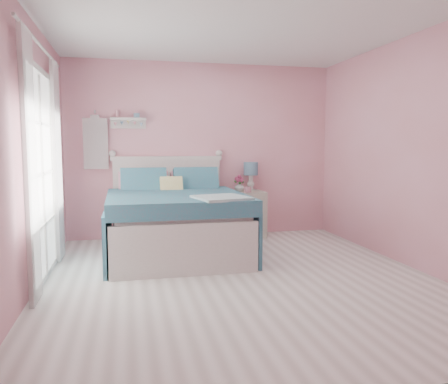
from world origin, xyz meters
name	(u,v)px	position (x,y,z in m)	size (l,w,h in m)	color
floor	(239,277)	(0.00, 0.00, 0.00)	(4.50, 4.50, 0.00)	beige
room_shell	(240,124)	(0.00, 0.00, 1.58)	(4.50, 4.50, 4.50)	pink
bed	(175,221)	(-0.54, 1.20, 0.41)	(1.68, 2.11, 1.22)	silver
nightstand	(248,214)	(0.65, 2.00, 0.35)	(0.48, 0.47, 0.69)	beige
table_lamp	(251,171)	(0.72, 2.09, 0.99)	(0.22, 0.22, 0.43)	white
vase	(239,187)	(0.52, 2.01, 0.76)	(0.14, 0.14, 0.14)	silver
teacup	(248,190)	(0.60, 1.83, 0.73)	(0.11, 0.11, 0.08)	#C38394
roses	(239,179)	(0.52, 2.00, 0.87)	(0.14, 0.11, 0.12)	#BF4171
wall_shelf	(128,120)	(-1.09, 2.19, 1.73)	(0.50, 0.15, 0.25)	silver
hanging_dress	(96,144)	(-1.55, 2.18, 1.40)	(0.34, 0.03, 0.72)	white
french_door	(41,175)	(-1.97, 0.40, 1.07)	(0.04, 1.32, 2.16)	silver
curtain_near	(30,168)	(-1.92, -0.34, 1.18)	(0.04, 0.40, 2.32)	white
curtain_far	(58,162)	(-1.92, 1.14, 1.18)	(0.04, 0.40, 2.32)	white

